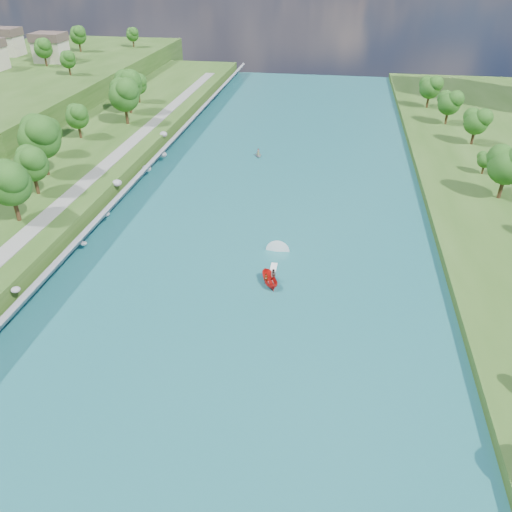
# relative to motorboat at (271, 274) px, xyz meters

# --- Properties ---
(ground) EXTENTS (260.00, 260.00, 0.00)m
(ground) POSITION_rel_motorboat_xyz_m (-3.64, -7.51, -0.80)
(ground) COLOR #2D5119
(ground) RESTS_ON ground
(river_water) EXTENTS (55.00, 240.00, 0.10)m
(river_water) POSITION_rel_motorboat_xyz_m (-3.64, 12.49, -0.75)
(river_water) COLOR #175158
(river_water) RESTS_ON ground
(ridge_west) EXTENTS (60.00, 120.00, 9.00)m
(ridge_west) POSITION_rel_motorboat_xyz_m (-86.14, 87.49, 3.70)
(ridge_west) COLOR #2D5119
(ridge_west) RESTS_ON ground
(riprap_bank) EXTENTS (4.35, 236.00, 4.46)m
(riprap_bank) POSITION_rel_motorboat_xyz_m (-29.51, 12.04, 1.02)
(riprap_bank) COLOR slate
(riprap_bank) RESTS_ON ground
(riverside_path) EXTENTS (3.00, 200.00, 0.10)m
(riverside_path) POSITION_rel_motorboat_xyz_m (-36.14, 12.49, 2.75)
(riverside_path) COLOR gray
(riverside_path) RESTS_ON berm_west
(ridge_houses) EXTENTS (29.50, 29.50, 8.40)m
(ridge_houses) POSITION_rel_motorboat_xyz_m (-92.31, 92.49, 12.51)
(ridge_houses) COLOR beige
(ridge_houses) RESTS_ON ridge_west
(trees_east) EXTENTS (17.04, 138.56, 11.30)m
(trees_east) POSITION_rel_motorboat_xyz_m (35.88, 28.33, 5.77)
(trees_east) COLOR #1D4612
(trees_east) RESTS_ON berm_east
(trees_ridge) EXTENTS (23.60, 67.75, 9.68)m
(trees_ridge) POSITION_rel_motorboat_xyz_m (-78.74, 96.48, 12.63)
(trees_ridge) COLOR #1D4612
(trees_ridge) RESTS_ON ridge_west
(motorboat) EXTENTS (3.60, 19.01, 2.15)m
(motorboat) POSITION_rel_motorboat_xyz_m (0.00, 0.00, 0.00)
(motorboat) COLOR red
(motorboat) RESTS_ON river_water
(raft) EXTENTS (2.45, 3.01, 1.70)m
(raft) POSITION_rel_motorboat_xyz_m (-9.34, 46.88, -0.32)
(raft) COLOR gray
(raft) RESTS_ON river_water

